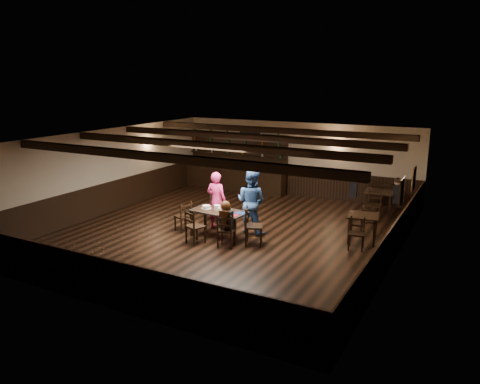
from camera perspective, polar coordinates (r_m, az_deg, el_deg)
The scene contains 25 objects.
ground at distance 13.29m, azimuth -1.19°, elevation -4.95°, with size 10.00×10.00×0.00m, color black.
room_shell at distance 12.87m, azimuth -1.11°, elevation 2.47°, with size 9.02×10.02×2.71m.
dining_table at distance 12.73m, azimuth -2.57°, elevation -2.67°, with size 1.56×0.85×0.75m.
chair_near_left at distance 12.32m, azimuth -5.77°, elevation -3.92°, with size 0.55×0.54×0.92m.
chair_near_right at distance 11.99m, azimuth -1.79°, elevation -4.46°, with size 0.49×0.47×0.89m.
chair_end_left at distance 13.34m, azimuth -6.78°, elevation -2.73°, with size 0.50×0.51×0.86m.
chair_end_right at distance 12.18m, azimuth 1.28°, elevation -3.79°, with size 0.60×0.61×1.01m.
chair_far_pushed at distance 14.23m, azimuth -3.08°, elevation -1.27°, with size 0.48×0.46×0.99m.
woman_pink at distance 13.45m, azimuth -2.89°, elevation -1.03°, with size 0.61×0.40×1.67m, color #E62E65.
man_blue at distance 13.02m, azimuth 1.37°, elevation -1.18°, with size 0.88×0.69×1.81m, color navy.
seated_person at distance 11.95m, azimuth -1.73°, elevation -3.01°, with size 0.32×0.49×0.79m.
cake at distance 12.94m, azimuth -4.13°, elevation -1.84°, with size 0.27×0.27×0.09m.
plate_stack_a at distance 12.71m, azimuth -2.80°, elevation -1.93°, with size 0.17×0.17×0.16m, color white.
plate_stack_b at distance 12.59m, azimuth -1.93°, elevation -2.00°, with size 0.16×0.16×0.19m, color white.
tea_light at distance 12.76m, azimuth -2.21°, elevation -2.12°, with size 0.04×0.04×0.06m.
salt_shaker at distance 12.42m, azimuth -1.54°, elevation -2.47°, with size 0.03×0.03×0.08m, color silver.
pepper_shaker at distance 12.40m, azimuth -1.30°, elevation -2.50°, with size 0.03×0.03×0.08m, color #A5A8AD.
drink_glass at distance 12.69m, azimuth -1.25°, elevation -2.08°, with size 0.06×0.06×0.10m, color silver.
menu_red at distance 12.31m, azimuth -0.86°, elevation -2.80°, with size 0.27×0.19×0.00m, color maroon.
menu_blue at distance 12.50m, azimuth 0.04°, elevation -2.55°, with size 0.30×0.21×0.00m, color navy.
bar_counter at distance 18.26m, azimuth -0.73°, elevation 2.59°, with size 4.51×0.70×2.20m.
back_table_a at distance 12.78m, azimuth 14.79°, elevation -3.15°, with size 0.90×0.90×0.75m.
back_table_b at distance 15.52m, azimuth 16.63°, elevation -0.27°, with size 0.97×0.97×0.75m.
bg_patron_left at distance 15.69m, azimuth 13.71°, elevation 0.76°, with size 0.27×0.39×0.75m.
bg_patron_right at distance 15.29m, azimuth 18.60°, elevation 0.20°, with size 0.28×0.41×0.80m.
Camera 1 is at (6.19, -10.96, 4.27)m, focal length 35.00 mm.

